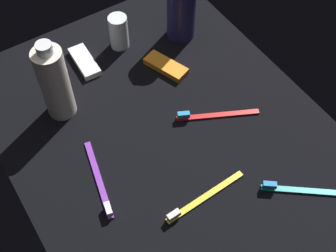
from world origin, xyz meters
TOP-DOWN VIEW (x-y plane):
  - ground_plane at (0.00, 0.00)cm, footprint 84.00×64.00cm
  - lotion_bottle at (23.62, -18.94)cm, footprint 6.79×6.79cm
  - bodywash_bottle at (17.91, 15.79)cm, footprint 6.12×6.12cm
  - deodorant_stick at (28.43, -4.51)cm, footprint 4.46×4.46cm
  - toothbrush_red at (-1.27, -10.67)cm, footprint 9.04×16.67cm
  - toothbrush_yellow at (-16.28, 3.07)cm, footprint 1.94×18.03cm
  - toothbrush_teal at (-25.24, -14.48)cm, footprint 11.96×14.98cm
  - toothbrush_purple at (-2.74, 17.54)cm, footprint 17.82×5.15cm
  - snack_bar_orange at (15.97, -9.72)cm, footprint 11.14×7.34cm
  - snack_bar_white at (27.51, 5.53)cm, footprint 10.58×4.49cm

SIDE VIEW (x-z plane):
  - ground_plane at x=0.00cm, z-range -1.20..0.00cm
  - toothbrush_red at x=-1.27cm, z-range -0.44..1.66cm
  - toothbrush_yellow at x=-16.28cm, z-range -0.44..1.66cm
  - toothbrush_teal at x=-25.24cm, z-range -0.44..1.66cm
  - toothbrush_purple at x=-2.74cm, z-range -0.44..1.66cm
  - snack_bar_orange at x=15.97cm, z-range 0.00..1.50cm
  - snack_bar_white at x=27.51cm, z-range 0.00..1.50cm
  - deodorant_stick at x=28.43cm, z-range 0.00..8.60cm
  - lotion_bottle at x=23.62cm, z-range -1.23..18.84cm
  - bodywash_bottle at x=17.91cm, z-range -0.77..18.95cm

